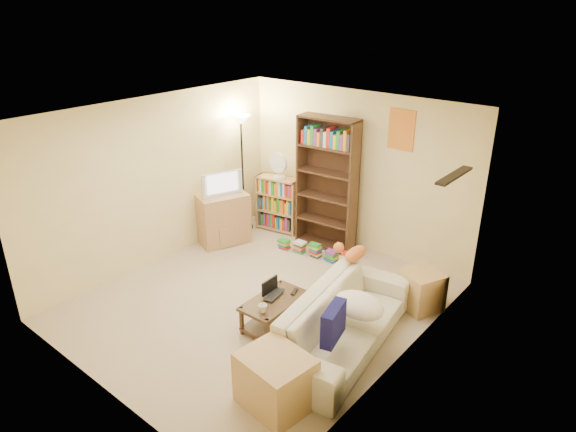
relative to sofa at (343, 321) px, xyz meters
The scene contains 19 objects.
room 1.88m from the sofa, behind, with size 4.50×4.54×2.52m.
sofa is the anchor object (origin of this frame).
navy_pillow 0.58m from the sofa, 68.71° to the right, with size 0.43×0.13×0.39m, color #131251.
cream_blanket 0.29m from the sofa, 27.20° to the left, with size 0.61×0.43×0.26m, color white.
tabby_cat 1.00m from the sofa, 117.37° to the left, with size 0.52×0.24×0.18m.
coffee_table 0.89m from the sofa, 165.41° to the right, with size 0.49×0.86×0.38m.
laptop 0.88m from the sofa, behind, with size 0.28×0.37×0.03m, color black.
laptop_screen 1.01m from the sofa, behind, with size 0.01×0.28×0.19m, color white.
mug 0.94m from the sofa, 147.33° to the right, with size 0.13×0.13×0.10m, color white.
tv_remote 0.77m from the sofa, behind, with size 0.05×0.15×0.02m, color black.
tv_stand 3.24m from the sofa, 161.35° to the left, with size 0.56×0.78×0.84m, color tan.
television 3.31m from the sofa, 161.35° to the left, with size 0.33×0.66×0.39m, color black.
tall_bookshelf 2.69m from the sofa, 130.22° to the left, with size 0.98×0.41×2.12m.
short_bookshelf 3.31m from the sofa, 143.58° to the left, with size 0.79×0.43×0.96m.
desk_fan 3.35m from the sofa, 143.67° to the left, with size 0.34×0.19×0.45m.
floor_lamp 3.78m from the sofa, 152.65° to the left, with size 0.34×0.34×1.99m.
side_table 1.34m from the sofa, 74.71° to the left, with size 0.46×0.46×0.52m, color tan.
end_cabinet 1.20m from the sofa, 89.11° to the right, with size 0.68×0.57×0.57m, color tan.
book_stacks 2.20m from the sofa, 134.46° to the left, with size 1.29×0.33×0.22m.
Camera 1 is at (4.02, -4.26, 3.77)m, focal length 32.00 mm.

